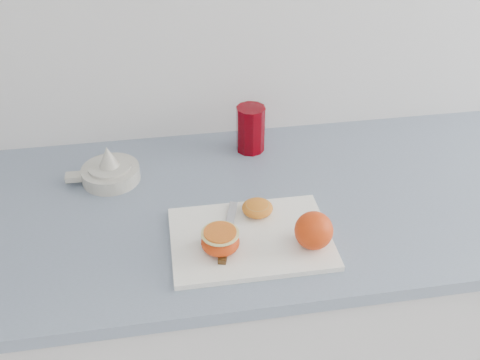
# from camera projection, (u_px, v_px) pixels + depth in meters

# --- Properties ---
(counter) EXTENTS (2.59, 0.64, 0.89)m
(counter) POSITION_uv_depth(u_px,v_px,m) (224.00, 330.00, 1.45)
(counter) COLOR silver
(counter) RESTS_ON ground
(cutting_board) EXTENTS (0.32, 0.23, 0.01)m
(cutting_board) POSITION_uv_depth(u_px,v_px,m) (251.00, 238.00, 1.08)
(cutting_board) COLOR white
(cutting_board) RESTS_ON counter
(whole_orange) EXTENTS (0.08, 0.08, 0.08)m
(whole_orange) POSITION_uv_depth(u_px,v_px,m) (314.00, 231.00, 1.03)
(whole_orange) COLOR red
(whole_orange) RESTS_ON cutting_board
(half_orange) EXTENTS (0.08, 0.08, 0.05)m
(half_orange) POSITION_uv_depth(u_px,v_px,m) (220.00, 241.00, 1.03)
(half_orange) COLOR red
(half_orange) RESTS_ON cutting_board
(squeezed_shell) EXTENTS (0.07, 0.07, 0.03)m
(squeezed_shell) POSITION_uv_depth(u_px,v_px,m) (257.00, 208.00, 1.13)
(squeezed_shell) COLOR orange
(squeezed_shell) RESTS_ON cutting_board
(paring_knife) EXTENTS (0.07, 0.19, 0.01)m
(paring_knife) POSITION_uv_depth(u_px,v_px,m) (226.00, 242.00, 1.05)
(paring_knife) COLOR #482A12
(paring_knife) RESTS_ON cutting_board
(citrus_juicer) EXTENTS (0.17, 0.13, 0.09)m
(citrus_juicer) POSITION_uv_depth(u_px,v_px,m) (110.00, 171.00, 1.24)
(citrus_juicer) COLOR silver
(citrus_juicer) RESTS_ON counter
(red_tumbler) EXTENTS (0.07, 0.07, 0.12)m
(red_tumbler) POSITION_uv_depth(u_px,v_px,m) (251.00, 131.00, 1.33)
(red_tumbler) COLOR #650008
(red_tumbler) RESTS_ON counter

